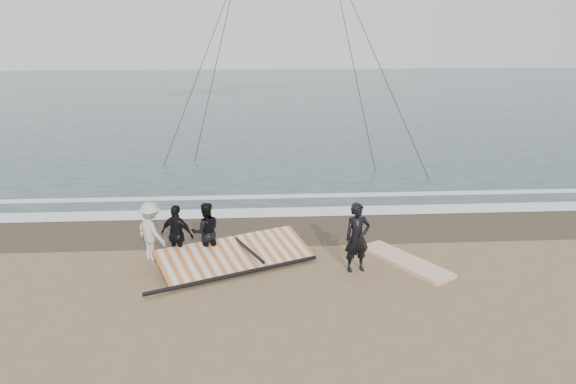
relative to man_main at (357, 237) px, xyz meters
name	(u,v)px	position (x,y,z in m)	size (l,w,h in m)	color
ground	(335,299)	(-0.74, -1.49, -0.87)	(120.00, 120.00, 0.00)	#8C704C
sea	(275,99)	(-0.74, 31.51, -0.86)	(120.00, 54.00, 0.02)	#233838
wet_sand	(313,228)	(-0.74, 3.01, -0.87)	(120.00, 2.80, 0.01)	#4C3D2B
foam_near	(309,212)	(-0.74, 4.41, -0.85)	(120.00, 0.90, 0.01)	white
foam_far	(304,196)	(-0.74, 6.11, -0.85)	(120.00, 0.45, 0.01)	white
man_main	(357,237)	(0.00, 0.00, 0.00)	(0.64, 0.42, 1.75)	black
board_white	(405,261)	(1.33, 0.33, -0.82)	(0.75, 2.68, 0.11)	silver
board_cream	(259,245)	(-2.40, 1.67, -0.83)	(0.59, 2.21, 0.09)	beige
trio_cluster	(176,232)	(-4.51, 0.86, -0.09)	(2.40, 1.23, 1.57)	black
sail_rig	(233,256)	(-3.05, 0.62, -0.68)	(4.11, 3.18, 0.50)	black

